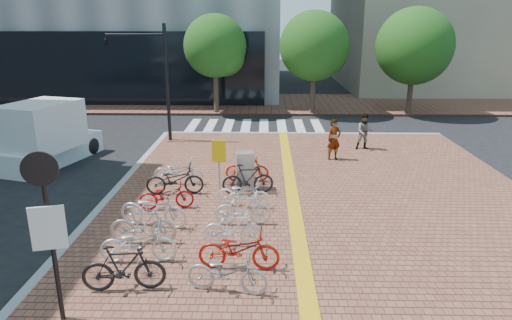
{
  "coord_description": "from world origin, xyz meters",
  "views": [
    {
      "loc": [
        1.12,
        -10.81,
        5.65
      ],
      "look_at": [
        0.8,
        3.41,
        1.3
      ],
      "focal_mm": 32.0,
      "sensor_mm": 36.0,
      "label": 1
    }
  ],
  "objects_px": {
    "bike_8": "(239,249)",
    "pedestrian_b": "(365,132)",
    "bike_12": "(248,179)",
    "yellow_sign": "(219,156)",
    "bike_13": "(247,169)",
    "bike_1": "(138,243)",
    "utility_box": "(245,171)",
    "bike_6": "(178,171)",
    "pedestrian_a": "(334,140)",
    "bike_9": "(233,229)",
    "bike_10": "(243,209)",
    "bike_4": "(166,195)",
    "bike_0": "(123,268)",
    "bike_11": "(243,194)",
    "notice_sign": "(48,218)",
    "bike_3": "(153,209)",
    "bike_5": "(175,180)",
    "box_truck": "(45,134)",
    "traffic_light_pole": "(139,61)",
    "bike_7": "(227,272)",
    "bike_2": "(143,225)"
  },
  "relations": [
    {
      "from": "bike_13",
      "to": "bike_5",
      "type": "bearing_deg",
      "value": 121.53
    },
    {
      "from": "bike_1",
      "to": "pedestrian_a",
      "type": "relative_size",
      "value": 1.08
    },
    {
      "from": "bike_0",
      "to": "bike_6",
      "type": "relative_size",
      "value": 1.01
    },
    {
      "from": "bike_0",
      "to": "bike_5",
      "type": "xyz_separation_m",
      "value": [
        -0.01,
        5.65,
        -0.04
      ]
    },
    {
      "from": "bike_8",
      "to": "utility_box",
      "type": "distance_m",
      "value": 5.28
    },
    {
      "from": "bike_3",
      "to": "bike_5",
      "type": "relative_size",
      "value": 1.04
    },
    {
      "from": "bike_2",
      "to": "yellow_sign",
      "type": "xyz_separation_m",
      "value": [
        1.57,
        3.92,
        0.69
      ]
    },
    {
      "from": "bike_4",
      "to": "bike_11",
      "type": "xyz_separation_m",
      "value": [
        2.33,
        0.2,
        0.0
      ]
    },
    {
      "from": "bike_1",
      "to": "yellow_sign",
      "type": "distance_m",
      "value": 5.13
    },
    {
      "from": "bike_9",
      "to": "bike_10",
      "type": "xyz_separation_m",
      "value": [
        0.19,
        1.27,
        0.01
      ]
    },
    {
      "from": "bike_12",
      "to": "bike_13",
      "type": "height_order",
      "value": "bike_12"
    },
    {
      "from": "bike_4",
      "to": "bike_6",
      "type": "bearing_deg",
      "value": -9.87
    },
    {
      "from": "bike_1",
      "to": "bike_9",
      "type": "xyz_separation_m",
      "value": [
        2.18,
        0.85,
        -0.0
      ]
    },
    {
      "from": "bike_10",
      "to": "bike_0",
      "type": "bearing_deg",
      "value": 140.58
    },
    {
      "from": "bike_6",
      "to": "utility_box",
      "type": "distance_m",
      "value": 2.41
    },
    {
      "from": "bike_13",
      "to": "pedestrian_a",
      "type": "relative_size",
      "value": 0.92
    },
    {
      "from": "bike_5",
      "to": "bike_10",
      "type": "relative_size",
      "value": 1.17
    },
    {
      "from": "bike_10",
      "to": "pedestrian_b",
      "type": "relative_size",
      "value": 0.99
    },
    {
      "from": "bike_8",
      "to": "bike_13",
      "type": "height_order",
      "value": "bike_8"
    },
    {
      "from": "bike_11",
      "to": "bike_12",
      "type": "bearing_deg",
      "value": 4.25
    },
    {
      "from": "bike_11",
      "to": "utility_box",
      "type": "bearing_deg",
      "value": 9.61
    },
    {
      "from": "bike_3",
      "to": "notice_sign",
      "type": "bearing_deg",
      "value": -179.39
    },
    {
      "from": "traffic_light_pole",
      "to": "bike_13",
      "type": "bearing_deg",
      "value": -48.43
    },
    {
      "from": "pedestrian_b",
      "to": "yellow_sign",
      "type": "height_order",
      "value": "yellow_sign"
    },
    {
      "from": "bike_8",
      "to": "pedestrian_b",
      "type": "relative_size",
      "value": 1.17
    },
    {
      "from": "yellow_sign",
      "to": "bike_13",
      "type": "bearing_deg",
      "value": 44.32
    },
    {
      "from": "bike_0",
      "to": "pedestrian_a",
      "type": "distance_m",
      "value": 11.32
    },
    {
      "from": "bike_12",
      "to": "bike_10",
      "type": "bearing_deg",
      "value": 172.09
    },
    {
      "from": "bike_12",
      "to": "yellow_sign",
      "type": "height_order",
      "value": "yellow_sign"
    },
    {
      "from": "pedestrian_a",
      "to": "utility_box",
      "type": "xyz_separation_m",
      "value": [
        -3.49,
        -3.53,
        -0.2
      ]
    },
    {
      "from": "bike_6",
      "to": "bike_11",
      "type": "distance_m",
      "value": 3.13
    },
    {
      "from": "bike_0",
      "to": "notice_sign",
      "type": "xyz_separation_m",
      "value": [
        -0.91,
        -1.05,
        1.6
      ]
    },
    {
      "from": "notice_sign",
      "to": "box_truck",
      "type": "xyz_separation_m",
      "value": [
        -5.1,
        10.48,
        -1.04
      ]
    },
    {
      "from": "bike_8",
      "to": "pedestrian_a",
      "type": "distance_m",
      "value": 9.44
    },
    {
      "from": "pedestrian_a",
      "to": "bike_1",
      "type": "bearing_deg",
      "value": -147.08
    },
    {
      "from": "pedestrian_b",
      "to": "bike_0",
      "type": "bearing_deg",
      "value": -122.18
    },
    {
      "from": "bike_3",
      "to": "box_truck",
      "type": "xyz_separation_m",
      "value": [
        -5.89,
        6.28,
        0.58
      ]
    },
    {
      "from": "bike_6",
      "to": "bike_9",
      "type": "relative_size",
      "value": 1.11
    },
    {
      "from": "bike_0",
      "to": "traffic_light_pole",
      "type": "xyz_separation_m",
      "value": [
        -2.89,
        12.83,
        3.2
      ]
    },
    {
      "from": "bike_9",
      "to": "bike_6",
      "type": "bearing_deg",
      "value": 28.19
    },
    {
      "from": "bike_7",
      "to": "bike_8",
      "type": "xyz_separation_m",
      "value": [
        0.19,
        0.94,
        0.03
      ]
    },
    {
      "from": "bike_3",
      "to": "bike_12",
      "type": "relative_size",
      "value": 1.15
    },
    {
      "from": "bike_1",
      "to": "bike_12",
      "type": "distance_m",
      "value": 5.13
    },
    {
      "from": "bike_11",
      "to": "pedestrian_a",
      "type": "distance_m",
      "value": 6.21
    },
    {
      "from": "bike_1",
      "to": "bike_10",
      "type": "xyz_separation_m",
      "value": [
        2.37,
        2.12,
        0.0
      ]
    },
    {
      "from": "bike_2",
      "to": "notice_sign",
      "type": "relative_size",
      "value": 0.51
    },
    {
      "from": "bike_1",
      "to": "utility_box",
      "type": "relative_size",
      "value": 1.41
    },
    {
      "from": "bike_1",
      "to": "bike_10",
      "type": "distance_m",
      "value": 3.18
    },
    {
      "from": "pedestrian_a",
      "to": "bike_11",
      "type": "bearing_deg",
      "value": -147.0
    },
    {
      "from": "bike_6",
      "to": "yellow_sign",
      "type": "distance_m",
      "value": 1.76
    }
  ]
}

